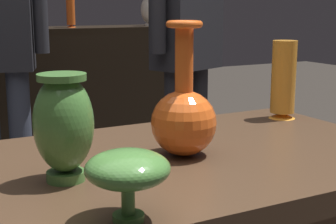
% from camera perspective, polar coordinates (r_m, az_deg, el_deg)
% --- Properties ---
extents(vase_centerpiece, '(0.14, 0.14, 0.29)m').
position_cam_1_polar(vase_centerpiece, '(1.10, 1.80, -0.46)').
color(vase_centerpiece, '#E55B1E').
rests_on(vase_centerpiece, display_plinth).
extents(vase_tall_behind, '(0.13, 0.13, 0.11)m').
position_cam_1_polar(vase_tall_behind, '(0.77, -4.53, -6.55)').
color(vase_tall_behind, '#477A38').
rests_on(vase_tall_behind, display_plinth).
extents(vase_left_accent, '(0.11, 0.11, 0.20)m').
position_cam_1_polar(vase_left_accent, '(0.95, -11.58, -1.31)').
color(vase_left_accent, '#477A38').
rests_on(vase_left_accent, display_plinth).
extents(vase_right_accent, '(0.08, 0.08, 0.22)m').
position_cam_1_polar(vase_right_accent, '(1.51, 12.76, 3.47)').
color(vase_right_accent, orange).
rests_on(vase_right_accent, display_plinth).
extents(shelf_vase_right, '(0.06, 0.06, 0.21)m').
position_cam_1_polar(shelf_vase_right, '(3.27, -10.83, 11.08)').
color(shelf_vase_right, '#E55B1E').
rests_on(shelf_vase_right, back_display_shelf).
extents(shelf_vase_far_right, '(0.11, 0.11, 0.20)m').
position_cam_1_polar(shelf_vase_far_right, '(3.42, -2.12, 11.36)').
color(shelf_vase_far_right, silver).
rests_on(shelf_vase_far_right, back_display_shelf).
extents(visitor_near_right, '(0.44, 0.29, 1.69)m').
position_cam_1_polar(visitor_near_right, '(2.35, 2.13, 8.90)').
color(visitor_near_right, '#232328').
rests_on(visitor_near_right, ground_plane).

